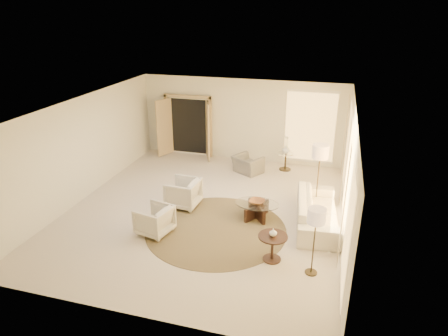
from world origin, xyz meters
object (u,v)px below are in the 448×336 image
(side_table, at_px, (286,160))
(coffee_table, at_px, (257,209))
(side_vase, at_px, (286,149))
(accent_chair, at_px, (248,162))
(floor_lamp_near, at_px, (320,154))
(floor_lamp_far, at_px, (316,219))
(armchair_left, at_px, (183,192))
(sofa, at_px, (317,211))
(armchair_right, at_px, (154,219))
(bowl, at_px, (257,202))
(end_vase, at_px, (273,232))
(end_table, at_px, (273,243))

(side_table, bearing_deg, coffee_table, -94.34)
(coffee_table, height_order, side_vase, side_vase)
(accent_chair, xyz_separation_m, coffee_table, (0.87, -2.85, -0.12))
(side_table, xyz_separation_m, floor_lamp_near, (1.14, -2.35, 1.14))
(floor_lamp_far, height_order, side_vase, floor_lamp_far)
(armchair_left, relative_size, coffee_table, 0.71)
(sofa, xyz_separation_m, coffee_table, (-1.49, -0.11, -0.10))
(coffee_table, distance_m, side_vase, 3.45)
(side_table, bearing_deg, sofa, -69.56)
(coffee_table, relative_size, floor_lamp_far, 0.80)
(armchair_left, distance_m, side_vase, 4.03)
(armchair_left, height_order, armchair_right, armchair_left)
(bowl, xyz_separation_m, side_vase, (0.26, 3.41, 0.26))
(sofa, height_order, bowl, sofa)
(accent_chair, bearing_deg, side_table, -123.63)
(armchair_left, height_order, side_vase, side_vase)
(coffee_table, xyz_separation_m, floor_lamp_far, (1.52, -1.92, 0.99))
(coffee_table, xyz_separation_m, end_vase, (0.68, -1.69, 0.41))
(end_table, bearing_deg, floor_lamp_near, 75.28)
(floor_lamp_near, relative_size, side_vase, 6.43)
(end_vase, bearing_deg, side_table, 94.71)
(armchair_left, distance_m, armchair_right, 1.49)
(accent_chair, bearing_deg, bowl, 136.96)
(floor_lamp_near, xyz_separation_m, floor_lamp_far, (0.12, -2.99, -0.24))
(armchair_right, height_order, side_vase, side_vase)
(floor_lamp_far, xyz_separation_m, end_vase, (-0.84, 0.24, -0.58))
(side_table, bearing_deg, accent_chair, -153.52)
(accent_chair, distance_m, end_table, 4.79)
(end_table, bearing_deg, coffee_table, 111.93)
(armchair_left, distance_m, coffee_table, 2.04)
(side_table, xyz_separation_m, floor_lamp_far, (1.26, -5.34, 0.90))
(armchair_left, height_order, floor_lamp_far, floor_lamp_far)
(side_table, height_order, bowl, side_table)
(armchair_right, distance_m, floor_lamp_near, 4.47)
(end_table, relative_size, bowl, 1.61)
(accent_chair, xyz_separation_m, side_table, (1.13, 0.56, -0.02))
(accent_chair, height_order, coffee_table, accent_chair)
(accent_chair, distance_m, side_table, 1.27)
(coffee_table, relative_size, floor_lamp_near, 0.67)
(side_table, bearing_deg, armchair_left, -124.81)
(floor_lamp_far, height_order, bowl, floor_lamp_far)
(floor_lamp_near, bearing_deg, end_table, -104.72)
(accent_chair, relative_size, side_vase, 3.15)
(bowl, relative_size, side_vase, 1.42)
(sofa, height_order, side_table, sofa)
(side_vase, bearing_deg, armchair_right, -117.02)
(sofa, bearing_deg, end_table, 149.89)
(side_table, xyz_separation_m, side_vase, (-0.00, -0.00, 0.36))
(side_table, xyz_separation_m, end_vase, (0.42, -5.10, 0.32))
(sofa, distance_m, floor_lamp_near, 1.48)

